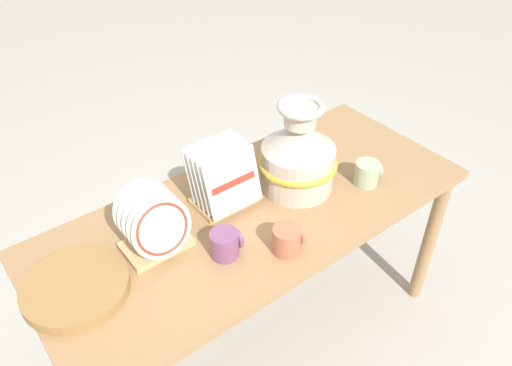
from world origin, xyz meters
name	(u,v)px	position (x,y,z in m)	size (l,w,h in m)	color
ground_plane	(256,333)	(0.00, 0.00, 0.00)	(14.00, 14.00, 0.00)	#B2ADA3
display_table	(256,226)	(0.00, 0.00, 0.64)	(1.56, 0.67, 0.73)	#9E754C
ceramic_vase	(298,154)	(0.19, 0.01, 0.87)	(0.29, 0.29, 0.34)	beige
dish_rack_round_plates	(155,227)	(-0.37, 0.04, 0.82)	(0.21, 0.18, 0.22)	tan
dish_rack_square_plates	(223,182)	(-0.07, 0.09, 0.82)	(0.21, 0.18, 0.22)	tan
wicker_charger_stack	(76,287)	(-0.64, 0.03, 0.75)	(0.31, 0.31, 0.04)	olive
mug_sage_glaze	(367,173)	(0.41, -0.14, 0.78)	(0.10, 0.09, 0.09)	#9EB28E
mug_terracotta_glaze	(288,239)	(-0.05, -0.22, 0.78)	(0.10, 0.09, 0.09)	#B76647
mug_plum_glaze	(226,243)	(-0.21, -0.12, 0.78)	(0.10, 0.09, 0.09)	#7A4770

